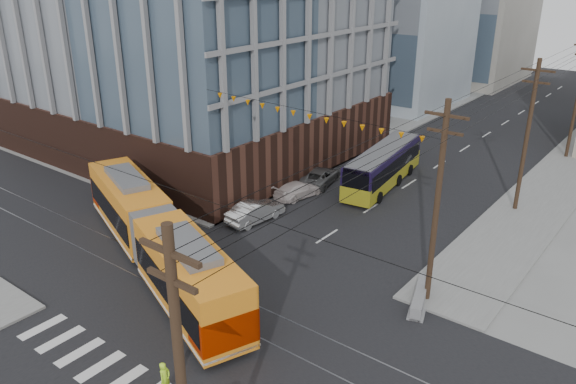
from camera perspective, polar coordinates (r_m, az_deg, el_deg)
name	(u,v)px	position (r m, az deg, el deg)	size (l,w,h in m)	color
ground	(164,340)	(28.57, -12.51, -14.51)	(160.00, 160.00, 0.00)	slate
bg_bldg_nw_near	(386,29)	(75.22, 9.90, 16.01)	(18.00, 16.00, 18.00)	#8C99A5
bg_bldg_nw_far	(469,12)	(92.07, 17.90, 17.04)	(16.00, 18.00, 20.00)	gray
streetcar	(156,238)	(33.74, -13.25, -4.53)	(20.51, 2.88, 3.95)	orange
city_bus	(383,166)	(45.97, 9.66, 2.59)	(2.43, 11.23, 3.18)	black
parked_car_silver	(255,211)	(39.25, -3.34, -1.98)	(1.57, 4.50, 1.48)	silver
parked_car_white	(298,190)	(43.25, 1.06, 0.25)	(1.74, 4.29, 1.24)	beige
parked_car_grey	(320,176)	(45.91, 3.30, 1.60)	(2.15, 4.67, 1.30)	#4F4F50
pedestrian	(165,379)	(25.16, -12.40, -18.04)	(0.58, 0.38, 1.58)	#BEFC27
jersey_barrier	(420,296)	(31.20, 13.27, -10.29)	(0.84, 3.73, 0.75)	slate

